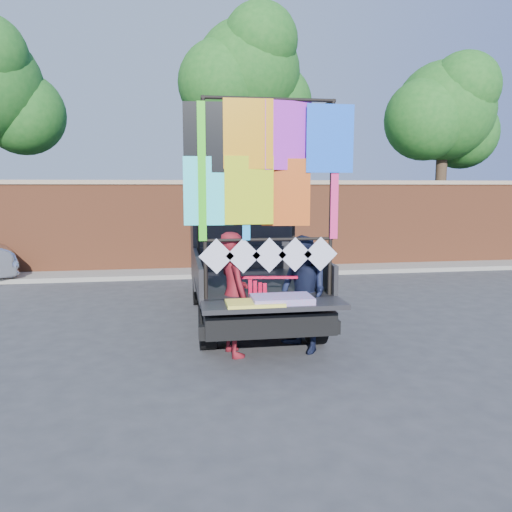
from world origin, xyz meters
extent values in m
plane|color=#38383A|center=(0.00, 0.00, 0.00)|extent=(90.00, 90.00, 0.00)
cube|color=brown|center=(0.00, 7.00, 1.25)|extent=(30.00, 0.35, 2.50)
cube|color=tan|center=(0.00, 7.00, 2.55)|extent=(30.00, 0.45, 0.12)
cube|color=gray|center=(0.00, 6.30, 0.06)|extent=(30.00, 1.20, 0.12)
sphere|color=#1A5D1B|center=(-5.60, 8.60, 4.55)|extent=(2.40, 2.40, 2.40)
cylinder|color=#38281C|center=(1.00, 8.20, 2.73)|extent=(0.36, 0.36, 5.46)
sphere|color=#1A5D1B|center=(1.00, 8.20, 5.85)|extent=(3.20, 3.20, 3.20)
sphere|color=#1A5D1B|center=(1.90, 8.60, 5.07)|extent=(2.40, 2.40, 2.40)
sphere|color=#1A5D1B|center=(0.20, 7.90, 5.46)|extent=(2.60, 2.60, 2.60)
sphere|color=#1A5D1B|center=(1.30, 7.60, 6.63)|extent=(2.20, 2.20, 2.20)
cylinder|color=#38281C|center=(7.50, 8.20, 2.27)|extent=(0.36, 0.36, 4.55)
sphere|color=#1A5D1B|center=(7.50, 8.20, 4.88)|extent=(3.20, 3.20, 3.20)
sphere|color=#1A5D1B|center=(8.40, 8.60, 4.23)|extent=(2.40, 2.40, 2.40)
sphere|color=#1A5D1B|center=(6.70, 7.90, 4.55)|extent=(2.60, 2.60, 2.60)
sphere|color=#1A5D1B|center=(7.80, 7.60, 5.52)|extent=(2.20, 2.20, 2.20)
cylinder|color=black|center=(-0.78, 2.82, 0.36)|extent=(0.24, 0.71, 0.71)
cylinder|color=black|center=(-0.78, -0.09, 0.36)|extent=(0.24, 0.71, 0.71)
cylinder|color=black|center=(0.90, 2.82, 0.36)|extent=(0.24, 0.71, 0.71)
cylinder|color=black|center=(0.90, -0.09, 0.36)|extent=(0.24, 0.71, 0.71)
cube|color=black|center=(0.06, 1.31, 0.54)|extent=(1.84, 4.53, 0.32)
cube|color=black|center=(0.06, 0.50, 0.84)|extent=(1.94, 2.48, 0.11)
cube|color=black|center=(-0.89, 0.50, 1.08)|extent=(0.06, 2.48, 0.49)
cube|color=black|center=(1.01, 0.50, 1.08)|extent=(0.06, 2.48, 0.49)
cube|color=black|center=(0.06, 1.72, 1.08)|extent=(1.94, 0.06, 0.49)
cube|color=black|center=(0.06, 2.77, 1.13)|extent=(1.94, 1.73, 1.35)
cube|color=#8C9EAD|center=(0.06, 2.28, 1.57)|extent=(1.73, 0.06, 0.59)
cube|color=#8C9EAD|center=(0.06, 3.58, 1.35)|extent=(1.73, 0.11, 0.76)
cube|color=black|center=(0.06, 3.96, 0.86)|extent=(1.89, 0.97, 0.59)
cube|color=black|center=(0.06, -1.01, 0.86)|extent=(1.94, 0.59, 0.06)
cube|color=black|center=(0.06, -0.76, 0.45)|extent=(2.00, 0.16, 0.19)
cylinder|color=black|center=(-0.82, -0.63, 2.25)|extent=(0.05, 0.05, 2.70)
cylinder|color=black|center=(-0.82, 1.64, 2.25)|extent=(0.05, 0.05, 2.70)
cylinder|color=black|center=(0.95, -0.63, 2.25)|extent=(0.05, 0.05, 2.70)
cylinder|color=black|center=(0.95, 1.64, 2.25)|extent=(0.05, 0.05, 2.70)
cylinder|color=black|center=(0.06, -0.63, 3.60)|extent=(1.84, 0.05, 0.05)
cylinder|color=black|center=(0.06, 1.64, 3.60)|extent=(1.84, 0.05, 0.05)
cylinder|color=black|center=(-0.82, 0.50, 3.60)|extent=(0.05, 2.32, 0.05)
cylinder|color=black|center=(0.95, 0.50, 3.60)|extent=(0.05, 2.32, 0.05)
cylinder|color=black|center=(0.06, -0.63, 1.71)|extent=(1.84, 0.04, 0.04)
cube|color=black|center=(-0.75, -0.65, 3.11)|extent=(0.67, 0.02, 0.92)
cube|color=orange|center=(-0.21, -0.70, 3.11)|extent=(0.67, 0.02, 0.92)
cube|color=#BA2AD5|center=(0.33, -0.65, 3.11)|extent=(0.67, 0.02, 0.92)
cube|color=#1C5FFC|center=(0.87, -0.70, 3.11)|extent=(0.67, 0.02, 0.92)
cube|color=#35EEFD|center=(-0.75, -0.65, 2.41)|extent=(0.67, 0.02, 0.92)
cube|color=#BDD516|center=(-0.21, -0.70, 2.41)|extent=(0.67, 0.02, 0.92)
cube|color=#CE4F18|center=(0.33, -0.65, 2.41)|extent=(0.67, 0.02, 0.92)
cube|color=#35D51A|center=(-0.86, -0.68, 2.62)|extent=(0.11, 0.01, 1.84)
cube|color=#EF2774|center=(0.98, -0.68, 2.62)|extent=(0.11, 0.01, 1.84)
cube|color=#1C9FFE|center=(-0.26, -0.68, 2.62)|extent=(0.11, 0.01, 1.84)
cube|color=silver|center=(-0.67, -0.66, 1.49)|extent=(0.49, 0.01, 0.49)
cube|color=silver|center=(-0.31, -0.66, 1.49)|extent=(0.49, 0.01, 0.49)
cube|color=silver|center=(0.06, -0.66, 1.49)|extent=(0.49, 0.01, 0.49)
cube|color=silver|center=(0.43, -0.66, 1.49)|extent=(0.49, 0.01, 0.49)
cube|color=silver|center=(0.80, -0.66, 1.49)|extent=(0.49, 0.01, 0.49)
cube|color=#FB377C|center=(0.17, -1.01, 0.94)|extent=(0.81, 0.49, 0.09)
cube|color=#FFF050|center=(-0.21, -1.09, 0.92)|extent=(0.76, 0.43, 0.04)
imported|color=maroon|center=(-0.42, -0.41, 0.90)|extent=(0.58, 0.74, 1.80)
imported|color=#161C37|center=(0.60, -0.42, 0.86)|extent=(0.94, 1.03, 1.73)
cube|color=red|center=(0.09, -0.41, 1.13)|extent=(0.85, 0.16, 0.04)
cube|color=red|center=(-0.17, -0.43, 0.86)|extent=(0.05, 0.02, 0.49)
cube|color=red|center=(-0.10, -0.43, 0.84)|extent=(0.05, 0.02, 0.49)
cube|color=red|center=(-0.03, -0.43, 0.82)|extent=(0.05, 0.02, 0.49)
cube|color=red|center=(0.04, -0.43, 0.80)|extent=(0.05, 0.02, 0.49)
camera|label=1|loc=(-1.19, -7.40, 2.44)|focal=35.00mm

